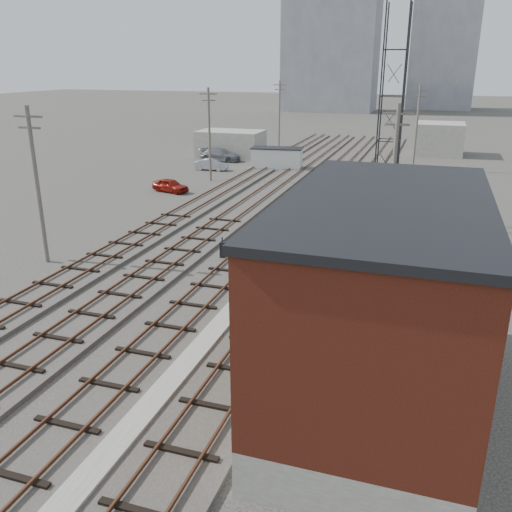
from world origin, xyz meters
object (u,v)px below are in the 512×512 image
at_px(car_grey, 220,155).
at_px(signal_mast, 266,331).
at_px(site_trailer, 277,158).
at_px(car_silver, 211,165).
at_px(switch_stand, 222,250).
at_px(car_red, 170,185).

bearing_deg(car_grey, signal_mast, -151.04).
xyz_separation_m(site_trailer, car_grey, (-7.98, 3.02, -0.47)).
relative_size(signal_mast, car_silver, 1.01).
relative_size(switch_stand, car_silver, 0.36).
bearing_deg(site_trailer, car_grey, 152.64).
bearing_deg(site_trailer, car_red, -119.65).
bearing_deg(switch_stand, car_red, 111.77).
xyz_separation_m(site_trailer, car_silver, (-6.68, -2.96, -0.58)).
relative_size(car_red, car_grey, 0.71).
relative_size(car_red, car_silver, 0.96).
relative_size(signal_mast, car_red, 1.05).
distance_m(signal_mast, car_grey, 48.86).
height_order(signal_mast, car_silver, signal_mast).
height_order(site_trailer, car_grey, site_trailer).
relative_size(signal_mast, car_grey, 0.75).
distance_m(car_silver, car_grey, 6.13).
bearing_deg(car_red, signal_mast, -131.90).
distance_m(signal_mast, switch_stand, 13.56).
bearing_deg(car_silver, car_red, -178.29).
relative_size(switch_stand, car_grey, 0.27).
distance_m(signal_mast, site_trailer, 43.30).
bearing_deg(car_grey, switch_stand, -152.78).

